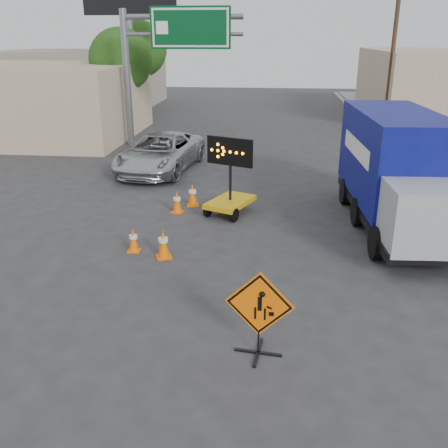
% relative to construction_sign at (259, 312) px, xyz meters
% --- Properties ---
extents(ground, '(100.00, 100.00, 0.00)m').
position_rel_construction_sign_xyz_m(ground, '(-1.07, 0.26, -0.89)').
color(ground, '#2D2D30').
rests_on(ground, ground).
extents(curb_right, '(0.40, 60.00, 0.12)m').
position_rel_construction_sign_xyz_m(curb_right, '(6.13, 15.26, -0.83)').
color(curb_right, gray).
rests_on(curb_right, ground).
extents(storefront_left_near, '(14.00, 10.00, 4.00)m').
position_rel_construction_sign_xyz_m(storefront_left_near, '(-15.07, 20.26, 1.11)').
color(storefront_left_near, tan).
rests_on(storefront_left_near, ground).
extents(storefront_left_far, '(12.00, 10.00, 4.40)m').
position_rel_construction_sign_xyz_m(storefront_left_far, '(-16.07, 34.26, 1.31)').
color(storefront_left_far, '#A19686').
rests_on(storefront_left_far, ground).
extents(building_right_far, '(10.00, 14.00, 4.60)m').
position_rel_construction_sign_xyz_m(building_right_far, '(11.93, 30.26, 1.41)').
color(building_right_far, tan).
rests_on(building_right_far, ground).
extents(highway_gantry, '(6.18, 0.38, 6.90)m').
position_rel_construction_sign_xyz_m(highway_gantry, '(-5.50, 18.21, 4.18)').
color(highway_gantry, slate).
rests_on(highway_gantry, ground).
extents(billboard, '(6.10, 0.54, 9.85)m').
position_rel_construction_sign_xyz_m(billboard, '(-9.42, 26.13, 6.46)').
color(billboard, slate).
rests_on(billboard, ground).
extents(utility_pole_far, '(1.80, 0.26, 9.00)m').
position_rel_construction_sign_xyz_m(utility_pole_far, '(6.93, 24.26, 3.79)').
color(utility_pole_far, '#4E3521').
rests_on(utility_pole_far, ground).
extents(tree_left_near, '(3.71, 3.71, 6.03)m').
position_rel_construction_sign_xyz_m(tree_left_near, '(-9.07, 22.26, 3.27)').
color(tree_left_near, '#4E3521').
rests_on(tree_left_near, ground).
extents(tree_left_far, '(4.10, 4.10, 6.66)m').
position_rel_construction_sign_xyz_m(tree_left_far, '(-10.07, 30.26, 3.71)').
color(tree_left_far, '#4E3521').
rests_on(tree_left_far, ground).
extents(construction_sign, '(1.26, 0.90, 1.68)m').
position_rel_construction_sign_xyz_m(construction_sign, '(0.00, 0.00, 0.00)').
color(construction_sign, black).
rests_on(construction_sign, ground).
extents(arrow_board, '(1.70, 2.07, 2.55)m').
position_rel_construction_sign_xyz_m(arrow_board, '(-1.23, 7.72, -0.31)').
color(arrow_board, '#D5A00B').
rests_on(arrow_board, ground).
extents(pickup_truck, '(3.39, 6.03, 1.59)m').
position_rel_construction_sign_xyz_m(pickup_truck, '(-4.76, 13.02, -0.09)').
color(pickup_truck, silver).
rests_on(pickup_truck, ground).
extents(box_truck, '(2.60, 7.33, 3.43)m').
position_rel_construction_sign_xyz_m(box_truck, '(3.82, 7.06, 0.67)').
color(box_truck, black).
rests_on(box_truck, ground).
extents(cone_a, '(0.52, 0.52, 0.79)m').
position_rel_construction_sign_xyz_m(cone_a, '(-2.67, 4.06, -0.50)').
color(cone_a, '#FF6605').
rests_on(cone_a, ground).
extents(cone_b, '(0.36, 0.36, 0.67)m').
position_rel_construction_sign_xyz_m(cone_b, '(-3.58, 4.37, -0.55)').
color(cone_b, '#FF6605').
rests_on(cone_b, ground).
extents(cone_c, '(0.45, 0.45, 0.75)m').
position_rel_construction_sign_xyz_m(cone_c, '(-3.00, 7.65, -0.52)').
color(cone_c, '#FF6605').
rests_on(cone_c, ground).
extents(cone_d, '(0.46, 0.46, 0.80)m').
position_rel_construction_sign_xyz_m(cone_d, '(-2.60, 8.40, -0.49)').
color(cone_d, '#FF6605').
rests_on(cone_d, ground).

